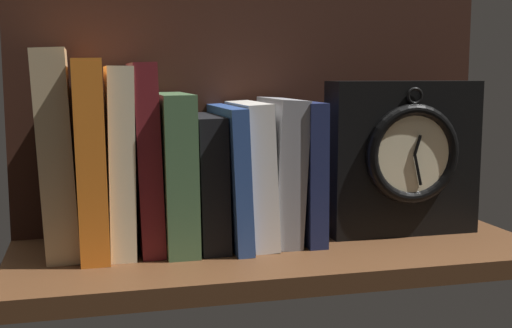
% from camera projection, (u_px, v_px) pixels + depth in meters
% --- Properties ---
extents(ground_plane, '(0.70, 0.27, 0.03)m').
position_uv_depth(ground_plane, '(279.00, 256.00, 0.89)').
color(ground_plane, '#4C2D19').
extents(back_panel, '(0.70, 0.01, 0.38)m').
position_uv_depth(back_panel, '(255.00, 100.00, 0.98)').
color(back_panel, black).
rests_on(back_panel, ground_plane).
extents(book_tan_shortstories, '(0.05, 0.12, 0.26)m').
position_uv_depth(book_tan_shortstories, '(57.00, 153.00, 0.83)').
color(book_tan_shortstories, tan).
rests_on(book_tan_shortstories, ground_plane).
extents(book_orange_pandolfini, '(0.04, 0.16, 0.25)m').
position_uv_depth(book_orange_pandolfini, '(90.00, 157.00, 0.84)').
color(book_orange_pandolfini, orange).
rests_on(book_orange_pandolfini, ground_plane).
extents(book_cream_twain, '(0.03, 0.14, 0.24)m').
position_uv_depth(book_cream_twain, '(119.00, 160.00, 0.85)').
color(book_cream_twain, beige).
rests_on(book_cream_twain, ground_plane).
extents(book_maroon_dawkins, '(0.04, 0.13, 0.24)m').
position_uv_depth(book_maroon_dawkins, '(145.00, 157.00, 0.86)').
color(book_maroon_dawkins, maroon).
rests_on(book_maroon_dawkins, ground_plane).
extents(book_green_romantic, '(0.04, 0.15, 0.20)m').
position_uv_depth(book_green_romantic, '(175.00, 171.00, 0.87)').
color(book_green_romantic, '#476B44').
rests_on(book_green_romantic, ground_plane).
extents(book_black_skeptic, '(0.04, 0.14, 0.18)m').
position_uv_depth(book_black_skeptic, '(206.00, 181.00, 0.89)').
color(book_black_skeptic, black).
rests_on(book_black_skeptic, ground_plane).
extents(book_blue_modern, '(0.03, 0.17, 0.19)m').
position_uv_depth(book_blue_modern, '(229.00, 175.00, 0.89)').
color(book_blue_modern, '#2D4C8E').
rests_on(book_blue_modern, ground_plane).
extents(book_white_catcher, '(0.04, 0.14, 0.19)m').
position_uv_depth(book_white_catcher, '(251.00, 173.00, 0.90)').
color(book_white_catcher, silver).
rests_on(book_white_catcher, ground_plane).
extents(book_gray_chess, '(0.05, 0.13, 0.20)m').
position_uv_depth(book_gray_chess, '(279.00, 170.00, 0.91)').
color(book_gray_chess, gray).
rests_on(book_gray_chess, ground_plane).
extents(book_navy_bierce, '(0.03, 0.14, 0.19)m').
position_uv_depth(book_navy_bierce, '(303.00, 171.00, 0.92)').
color(book_navy_bierce, '#192147').
rests_on(book_navy_bierce, ground_plane).
extents(framed_clock, '(0.22, 0.07, 0.22)m').
position_uv_depth(framed_clock, '(404.00, 157.00, 0.94)').
color(framed_clock, black).
rests_on(framed_clock, ground_plane).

